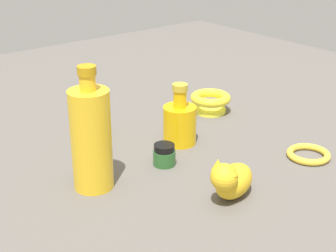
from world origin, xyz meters
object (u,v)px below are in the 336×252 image
bottle_tall (91,138)px  bowl (211,101)px  cat_figurine (232,179)px  bangle (309,154)px  bottle_short (180,122)px  nail_polish_jar (164,155)px  banana (97,130)px

bottle_tall → bowl: bearing=17.9°
cat_figurine → bottle_tall: bearing=131.7°
bowl → bangle: bowl is taller
bottle_short → bowl: (0.18, 0.09, -0.02)m
bottle_tall → bowl: 0.46m
bottle_tall → nail_polish_jar: size_ratio=5.09×
cat_figurine → nail_polish_jar: (-0.01, 0.18, -0.02)m
cat_figurine → bottle_short: 0.25m
bottle_short → bowl: 0.21m
bottle_tall → nail_polish_jar: bearing=-5.0°
bottle_short → nail_polish_jar: 0.11m
nail_polish_jar → bowl: bearing=29.3°
nail_polish_jar → bottle_short: bearing=33.4°
cat_figurine → bangle: bearing=2.8°
bangle → banana: bearing=129.4°
bottle_short → bottle_tall: bearing=-169.4°
cat_figurine → bottle_tall: 0.27m
cat_figurine → bowl: (0.26, 0.33, -0.01)m
banana → bangle: (0.30, -0.36, -0.01)m
bowl → bottle_tall: bearing=-162.1°
banana → bangle: banana is taller
banana → nail_polish_jar: nail_polish_jar is taller
nail_polish_jar → bowl: 0.32m
nail_polish_jar → bangle: 0.31m
bottle_short → banana: bearing=134.5°
banana → bottle_tall: bearing=-172.0°
bangle → cat_figurine: bearing=-177.2°
bottle_short → bowl: size_ratio=1.34×
bottle_short → bangle: bearing=-53.9°
cat_figurine → nail_polish_jar: 0.18m
banana → bangle: bearing=-99.4°
cat_figurine → bottle_short: bearing=71.6°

